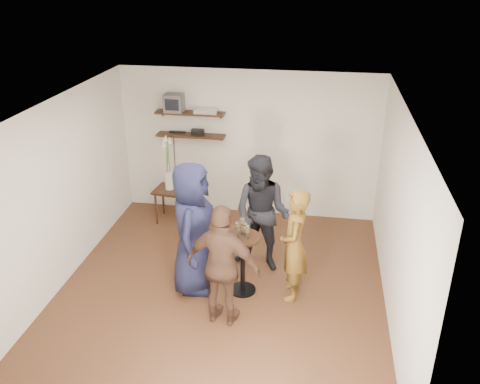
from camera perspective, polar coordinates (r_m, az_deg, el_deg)
name	(u,v)px	position (r m, az deg, el deg)	size (l,w,h in m)	color
room	(220,207)	(6.62, -2.28, -1.67)	(4.58, 5.08, 2.68)	#432415
shelf_upper	(190,113)	(8.81, -5.64, 8.82)	(1.20, 0.25, 0.04)	black
shelf_lower	(191,135)	(8.93, -5.54, 6.35)	(1.20, 0.25, 0.04)	black
crt_monitor	(174,103)	(8.84, -7.39, 9.92)	(0.32, 0.30, 0.30)	#59595B
dvd_deck	(206,111)	(8.73, -3.79, 9.06)	(0.40, 0.24, 0.06)	silver
radio	(198,132)	(8.87, -4.76, 6.73)	(0.22, 0.10, 0.10)	black
power_strip	(178,132)	(9.03, -7.01, 6.71)	(0.30, 0.05, 0.03)	black
side_table	(170,194)	(8.97, -7.88, -0.21)	(0.55, 0.55, 0.60)	black
vase_lilies	(168,172)	(8.80, -8.04, 2.27)	(0.20, 0.20, 1.02)	silver
drinks_table	(243,256)	(6.95, 0.31, -7.23)	(0.48, 0.48, 0.87)	black
wine_glass_fl	(238,227)	(6.72, -0.28, -3.97)	(0.07, 0.07, 0.21)	silver
wine_glass_fr	(247,230)	(6.69, 0.83, -4.27)	(0.06, 0.06, 0.19)	silver
wine_glass_bl	(242,223)	(6.79, 0.23, -3.54)	(0.07, 0.07, 0.22)	silver
wine_glass_br	(245,228)	(6.73, 0.56, -4.04)	(0.06, 0.06, 0.19)	silver
person_plaid	(294,245)	(6.79, 6.09, -5.98)	(0.58, 0.38, 1.58)	red
person_dark	(262,214)	(7.35, 2.49, -2.51)	(0.86, 0.67, 1.77)	black
person_navy	(192,228)	(6.87, -5.36, -4.09)	(0.92, 0.60, 1.88)	#161833
person_brown	(223,266)	(6.28, -1.91, -8.34)	(0.95, 0.40, 1.63)	#492E1F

